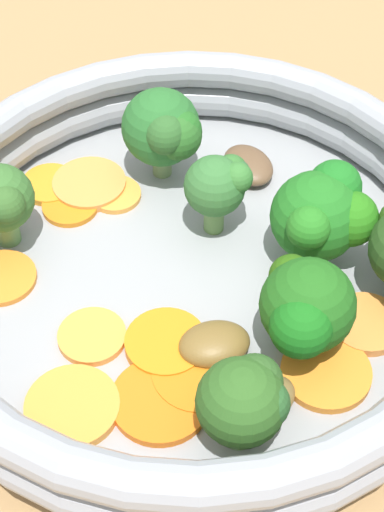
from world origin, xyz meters
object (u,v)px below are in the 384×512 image
carrot_slice_4 (326,372)px  broccoli_floret_1 (305,308)px  carrot_slice_3 (199,374)px  carrot_slice_11 (72,407)px  carrot_slice_5 (115,194)px  carrot_slice_7 (160,401)px  carrot_slice_10 (166,344)px  broccoli_floret_3 (324,216)px  broccoli_floret_0 (220,184)px  carrot_slice_8 (70,206)px  mushroom_piece_0 (218,343)px  mushroom_piece_2 (248,165)px  carrot_slice_0 (366,324)px  broccoli_floret_2 (239,401)px  carrot_slice_6 (49,184)px  broccoli_floret_5 (163,130)px  carrot_slice_1 (1,278)px  skillet (192,286)px  carrot_slice_2 (92,336)px  carrot_slice_9 (89,184)px  mushroom_piece_1 (269,398)px

carrot_slice_4 → broccoli_floret_1: size_ratio=0.79×
carrot_slice_3 → carrot_slice_11: same height
carrot_slice_5 → carrot_slice_7: size_ratio=0.63×
carrot_slice_10 → broccoli_floret_3: bearing=114.1°
broccoli_floret_0 → carrot_slice_8: bearing=-112.1°
mushroom_piece_0 → mushroom_piece_2: bearing=158.8°
carrot_slice_0 → broccoli_floret_2: bearing=-59.6°
carrot_slice_6 → carrot_slice_8: 0.02m
carrot_slice_3 → broccoli_floret_5: size_ratio=0.81×
carrot_slice_0 → carrot_slice_5: size_ratio=1.26×
carrot_slice_3 → carrot_slice_6: (-0.14, -0.05, -0.00)m
carrot_slice_6 → carrot_slice_11: 0.15m
carrot_slice_5 → mushroom_piece_0: size_ratio=0.84×
carrot_slice_1 → broccoli_floret_3: size_ratio=0.69×
carrot_slice_11 → carrot_slice_4: bearing=86.8°
mushroom_piece_2 → carrot_slice_4: bearing=-0.0°
skillet → carrot_slice_6: 0.10m
carrot_slice_1 → mushroom_piece_2: mushroom_piece_2 is taller
carrot_slice_2 → broccoli_floret_0: bearing=127.9°
broccoli_floret_0 → broccoli_floret_1: size_ratio=0.88×
broccoli_floret_2 → broccoli_floret_5: (-0.17, 0.00, 0.01)m
carrot_slice_3 → carrot_slice_8: 0.13m
carrot_slice_2 → broccoli_floret_5: size_ratio=0.60×
carrot_slice_11 → carrot_slice_7: bearing=82.4°
carrot_slice_1 → broccoli_floret_3: broccoli_floret_3 is taller
carrot_slice_2 → broccoli_floret_1: size_ratio=0.62×
carrot_slice_9 → mushroom_piece_1: bearing=20.5°
mushroom_piece_1 → carrot_slice_4: bearing=109.4°
carrot_slice_1 → carrot_slice_2: bearing=40.6°
mushroom_piece_1 → carrot_slice_5: bearing=-162.8°
carrot_slice_0 → broccoli_floret_0: 0.10m
carrot_slice_6 → mushroom_piece_0: mushroom_piece_0 is taller
mushroom_piece_0 → carrot_slice_10: bearing=-108.5°
carrot_slice_1 → carrot_slice_3: carrot_slice_3 is taller
carrot_slice_1 → broccoli_floret_2: broccoli_floret_2 is taller
carrot_slice_10 → carrot_slice_0: bearing=84.9°
broccoli_floret_2 → mushroom_piece_0: (-0.04, 0.00, -0.02)m
carrot_slice_11 → mushroom_piece_0: mushroom_piece_0 is taller
skillet → carrot_slice_1: carrot_slice_1 is taller
mushroom_piece_2 → carrot_slice_7: bearing=-29.0°
carrot_slice_1 → broccoli_floret_0: broccoli_floret_0 is taller
carrot_slice_0 → carrot_slice_4: bearing=-50.9°
mushroom_piece_1 → mushroom_piece_2: 0.15m
broccoli_floret_3 → mushroom_piece_2: bearing=-165.4°
mushroom_piece_0 → mushroom_piece_1: (0.03, 0.02, -0.00)m
carrot_slice_2 → mushroom_piece_0: 0.06m
mushroom_piece_1 → mushroom_piece_2: size_ratio=0.76×
carrot_slice_9 → broccoli_floret_2: broccoli_floret_2 is taller
broccoli_floret_2 → mushroom_piece_1: bearing=122.2°
carrot_slice_5 → carrot_slice_7: carrot_slice_7 is taller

